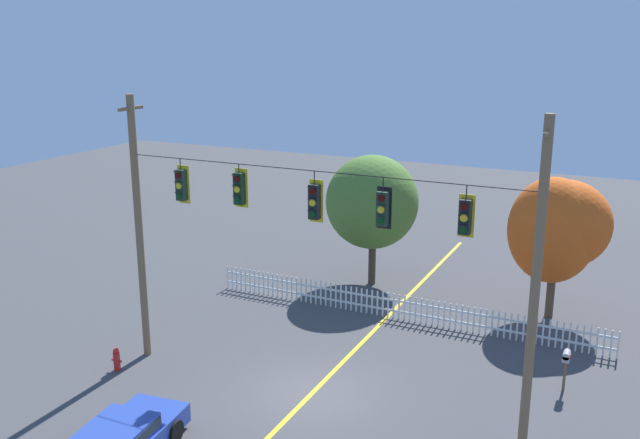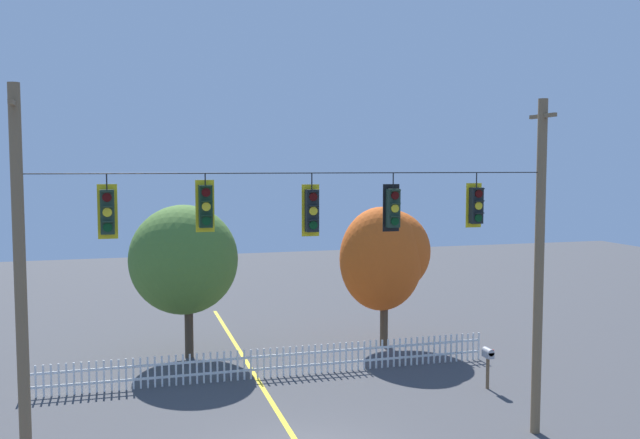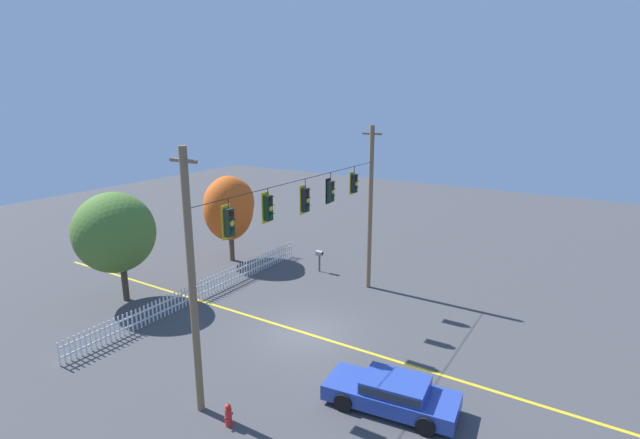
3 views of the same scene
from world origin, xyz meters
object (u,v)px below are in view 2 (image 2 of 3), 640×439
(autumn_maple_near_fence, at_px, (182,259))
(roadside_mailbox, at_px, (488,356))
(traffic_signal_northbound_primary, at_px, (393,208))
(traffic_signal_northbound_secondary, at_px, (476,205))
(traffic_signal_southbound_primary, at_px, (205,206))
(autumn_maple_mid, at_px, (384,256))
(traffic_signal_eastbound_side, at_px, (312,210))
(traffic_signal_westbound_side, at_px, (107,212))

(autumn_maple_near_fence, height_order, roadside_mailbox, autumn_maple_near_fence)
(traffic_signal_northbound_primary, distance_m, traffic_signal_northbound_secondary, 2.29)
(traffic_signal_northbound_primary, bearing_deg, traffic_signal_southbound_primary, 180.00)
(traffic_signal_southbound_primary, xyz_separation_m, autumn_maple_mid, (8.18, 9.68, -2.66))
(traffic_signal_southbound_primary, relative_size, traffic_signal_eastbound_side, 0.89)
(traffic_signal_eastbound_side, distance_m, traffic_signal_northbound_secondary, 4.38)
(traffic_signal_westbound_side, height_order, traffic_signal_northbound_primary, same)
(traffic_signal_westbound_side, relative_size, roadside_mailbox, 1.08)
(traffic_signal_eastbound_side, height_order, autumn_maple_mid, traffic_signal_eastbound_side)
(traffic_signal_northbound_primary, xyz_separation_m, autumn_maple_near_fence, (-4.36, 10.24, -2.48))
(traffic_signal_southbound_primary, xyz_separation_m, traffic_signal_eastbound_side, (2.53, 0.00, -0.14))
(traffic_signal_westbound_side, distance_m, roadside_mailbox, 13.17)
(traffic_signal_westbound_side, relative_size, traffic_signal_eastbound_side, 0.95)
(roadside_mailbox, bearing_deg, traffic_signal_eastbound_side, -152.32)
(autumn_maple_mid, bearing_deg, traffic_signal_southbound_primary, -130.19)
(traffic_signal_westbound_side, xyz_separation_m, autumn_maple_near_fence, (2.41, 10.24, -2.51))
(autumn_maple_near_fence, distance_m, roadside_mailbox, 11.61)
(traffic_signal_westbound_side, relative_size, traffic_signal_northbound_primary, 0.99)
(traffic_signal_northbound_secondary, bearing_deg, traffic_signal_eastbound_side, 179.99)
(traffic_signal_northbound_primary, bearing_deg, autumn_maple_near_fence, 113.04)
(traffic_signal_southbound_primary, height_order, traffic_signal_northbound_primary, same)
(traffic_signal_southbound_primary, relative_size, roadside_mailbox, 1.01)
(traffic_signal_eastbound_side, xyz_separation_m, autumn_maple_mid, (5.65, 9.68, -2.52))
(traffic_signal_southbound_primary, xyz_separation_m, autumn_maple_near_fence, (0.26, 10.24, -2.59))
(traffic_signal_southbound_primary, distance_m, traffic_signal_eastbound_side, 2.53)
(traffic_signal_westbound_side, relative_size, autumn_maple_mid, 0.26)
(autumn_maple_mid, bearing_deg, traffic_signal_northbound_secondary, -97.49)
(traffic_signal_southbound_primary, distance_m, autumn_maple_mid, 12.95)
(roadside_mailbox, bearing_deg, traffic_signal_southbound_primary, -159.00)
(traffic_signal_northbound_primary, height_order, traffic_signal_northbound_secondary, same)
(traffic_signal_northbound_primary, bearing_deg, traffic_signal_northbound_secondary, -0.01)
(traffic_signal_eastbound_side, bearing_deg, traffic_signal_northbound_secondary, -0.01)
(traffic_signal_eastbound_side, xyz_separation_m, roadside_mailbox, (6.90, 3.62, -5.06))
(traffic_signal_northbound_primary, bearing_deg, roadside_mailbox, 36.95)
(traffic_signal_eastbound_side, height_order, autumn_maple_near_fence, traffic_signal_eastbound_side)
(traffic_signal_westbound_side, bearing_deg, traffic_signal_southbound_primary, -0.00)
(traffic_signal_northbound_primary, relative_size, traffic_signal_northbound_secondary, 1.03)
(traffic_signal_northbound_secondary, bearing_deg, traffic_signal_southbound_primary, 180.00)
(traffic_signal_southbound_primary, bearing_deg, traffic_signal_westbound_side, 180.00)
(traffic_signal_southbound_primary, bearing_deg, traffic_signal_eastbound_side, 0.01)
(traffic_signal_westbound_side, xyz_separation_m, traffic_signal_northbound_secondary, (9.06, -0.00, -0.00))
(traffic_signal_northbound_secondary, xyz_separation_m, autumn_maple_near_fence, (-6.65, 10.24, -2.50))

